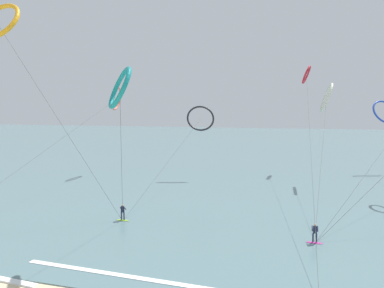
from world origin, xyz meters
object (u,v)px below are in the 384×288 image
(kite_teal, at_px, (120,88))
(kite_charcoal, at_px, (200,118))
(kite_crimson, at_px, (306,75))
(surfer_lime, at_px, (123,213))
(kite_ivory, at_px, (326,98))
(kite_coral, at_px, (116,99))
(surfer_magenta, at_px, (315,235))

(kite_teal, height_order, kite_charcoal, kite_teal)
(kite_crimson, bearing_deg, kite_teal, -11.55)
(surfer_lime, relative_size, kite_ivory, 0.06)
(kite_teal, xyz_separation_m, kite_crimson, (15.07, 44.37, 4.63))
(surfer_lime, relative_size, kite_charcoal, 0.06)
(kite_charcoal, height_order, kite_crimson, kite_crimson)
(surfer_lime, xyz_separation_m, kite_charcoal, (2.00, 24.52, 9.15))
(kite_crimson, height_order, kite_coral, kite_crimson)
(kite_ivory, relative_size, kite_crimson, 0.57)
(kite_charcoal, bearing_deg, kite_crimson, 16.28)
(surfer_magenta, bearing_deg, kite_coral, -37.28)
(surfer_lime, distance_m, kite_charcoal, 26.25)
(kite_ivory, relative_size, kite_coral, 0.74)
(kite_ivory, xyz_separation_m, kite_charcoal, (-19.47, -0.98, -3.22))
(surfer_lime, xyz_separation_m, kite_coral, (-13.44, 24.87, 12.50))
(surfer_magenta, distance_m, kite_teal, 20.22)
(surfer_magenta, relative_size, surfer_lime, 1.00)
(kite_ivory, distance_m, kite_charcoal, 19.76)
(surfer_lime, relative_size, kite_coral, 0.04)
(kite_ivory, bearing_deg, kite_teal, -30.52)
(surfer_magenta, relative_size, kite_crimson, 0.03)
(kite_teal, bearing_deg, kite_ivory, 113.01)
(kite_ivory, xyz_separation_m, kite_coral, (-34.91, -0.63, 0.13))
(kite_charcoal, relative_size, kite_crimson, 0.52)
(surfer_lime, xyz_separation_m, kite_crimson, (18.87, 36.80, 16.88))
(kite_ivory, xyz_separation_m, kite_crimson, (-2.60, 11.29, 4.51))
(kite_charcoal, bearing_deg, surfer_lime, -114.41)
(surfer_magenta, distance_m, kite_ivory, 29.62)
(surfer_magenta, xyz_separation_m, kite_coral, (-32.04, 26.12, 12.50))
(surfer_magenta, xyz_separation_m, kite_teal, (-14.80, -6.32, 12.25))
(kite_charcoal, xyz_separation_m, kite_coral, (-15.44, 0.35, 3.36))
(kite_crimson, bearing_deg, surfer_lime, -19.94)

